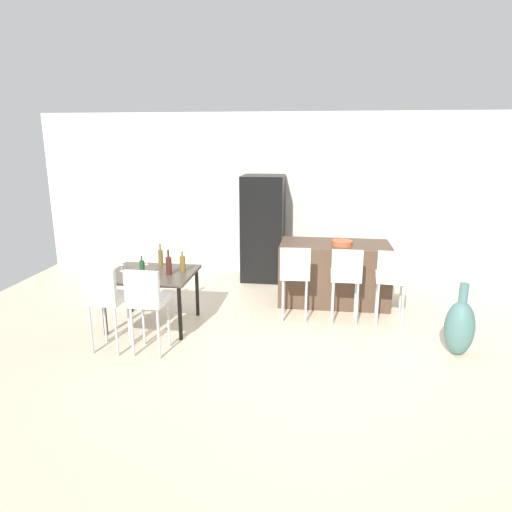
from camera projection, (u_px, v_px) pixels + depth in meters
ground_plane at (302, 331)px, 6.02m from camera, size 10.00×10.00×0.00m
back_wall at (310, 196)px, 8.20m from camera, size 10.00×0.12×2.90m
kitchen_island at (334, 273)px, 6.99m from camera, size 1.64×0.86×0.92m
bar_chair_left at (295, 272)px, 6.22m from camera, size 0.42×0.42×1.05m
bar_chair_middle at (346, 274)px, 6.13m from camera, size 0.40×0.40×1.05m
bar_chair_right at (392, 275)px, 6.05m from camera, size 0.43×0.43×1.05m
dining_table at (152, 278)px, 6.06m from camera, size 1.12×0.94×0.74m
dining_chair_near at (105, 296)px, 5.28m from camera, size 0.42×0.42×1.05m
dining_chair_far at (147, 298)px, 5.22m from camera, size 0.41×0.41×1.05m
wine_bottle_right at (183, 264)px, 6.05m from camera, size 0.08×0.08×0.28m
wine_bottle_inner at (169, 265)px, 5.92m from camera, size 0.08×0.08×0.33m
wine_bottle_middle at (142, 268)px, 5.83m from camera, size 0.06×0.06×0.28m
wine_bottle_left at (161, 257)px, 6.33m from camera, size 0.07×0.07×0.32m
wine_glass_far at (121, 262)px, 6.06m from camera, size 0.07×0.07×0.17m
wine_glass_near at (146, 256)px, 6.38m from camera, size 0.07×0.07×0.17m
refrigerator at (263, 228)px, 8.02m from camera, size 0.72×0.68×1.84m
fruit_bowl at (342, 243)px, 6.76m from camera, size 0.30×0.30×0.07m
floor_vase at (459, 327)px, 5.30m from camera, size 0.34×0.34×0.87m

